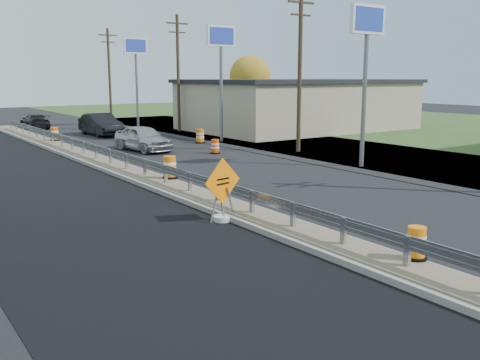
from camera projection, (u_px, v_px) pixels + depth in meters
ground at (218, 207)px, 18.71m from camera, size 140.00×140.00×0.00m
grass_verge_far at (462, 132)px, 43.61m from camera, size 40.00×120.00×0.03m
milled_overlay at (19, 177)px, 24.30m from camera, size 7.20×120.00×0.01m
median at (127, 171)px, 25.14m from camera, size 1.60×55.00×0.23m
guardrail at (118, 156)px, 25.82m from camera, size 0.10×46.15×0.72m
retail_building_near at (298, 104)px, 46.20m from camera, size 18.50×12.50×4.27m
pylon_sign_south at (367, 35)px, 25.80m from camera, size 2.20×0.30×7.90m
pylon_sign_mid at (221, 47)px, 36.27m from camera, size 2.20×0.30×7.90m
pylon_sign_north at (136, 54)px, 47.54m from camera, size 2.20×0.30×7.90m
utility_pole_smid at (300, 69)px, 31.48m from camera, size 1.90×0.26×9.40m
utility_pole_nmid at (178, 71)px, 43.56m from camera, size 1.90×0.26×9.40m
utility_pole_north at (109, 72)px, 55.64m from camera, size 1.90×0.26×9.40m
tree_far_yellow at (250, 76)px, 59.83m from camera, size 4.62×4.62×6.86m
caution_sign at (223, 205)px, 16.77m from camera, size 1.44×0.61×2.02m
barrel_median_near at (416, 244)px, 12.60m from camera, size 0.54×0.54×0.79m
barrel_median_mid at (170, 168)px, 22.65m from camera, size 0.65×0.65×0.95m
barrel_median_far at (55, 134)px, 36.14m from camera, size 0.61×0.61×0.90m
barrel_shoulder_near at (215, 147)px, 31.66m from camera, size 0.58×0.58×0.84m
barrel_shoulder_mid at (200, 136)px, 36.64m from camera, size 0.66×0.66×0.96m
barrel_shoulder_far at (99, 122)px, 47.99m from camera, size 0.68×0.68×1.00m
car_silver at (143, 138)px, 32.73m from camera, size 2.35×4.77×1.56m
car_dark_mid at (101, 124)px, 41.47m from camera, size 1.92×5.22×1.71m
car_dark_far at (35, 121)px, 46.74m from camera, size 2.02×4.61×1.32m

